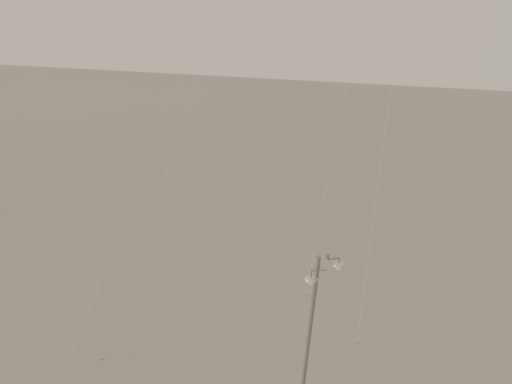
# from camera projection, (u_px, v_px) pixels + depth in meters

# --- Properties ---
(street_lamp) EXTENTS (1.77, 0.98, 10.15)m
(street_lamp) POSITION_uv_depth(u_px,v_px,m) (310.00, 352.00, 23.79)
(street_lamp) COLOR gray
(street_lamp) RESTS_ON ground
(kite_3) EXTENTS (8.07, 8.61, 22.81)m
(kite_3) POSITION_uv_depth(u_px,v_px,m) (185.00, 65.00, 24.80)
(kite_3) COLOR maroon
(kite_3) RESTS_ON ground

